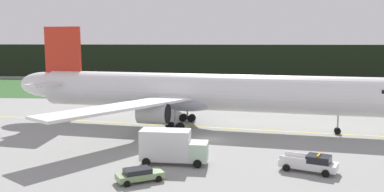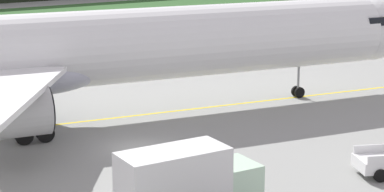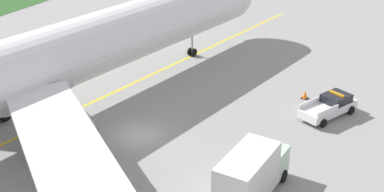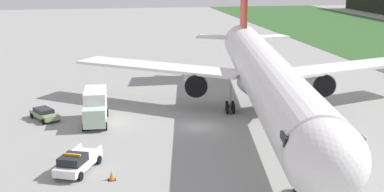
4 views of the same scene
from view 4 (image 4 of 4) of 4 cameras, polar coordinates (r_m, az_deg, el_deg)
ground at (r=57.86m, az=0.68°, el=-3.37°), size 320.00×320.00×0.00m
taxiway_centerline_main at (r=60.72m, az=7.81°, el=-2.65°), size 80.02×14.02×0.01m
airliner at (r=60.00m, az=7.90°, el=2.34°), size 60.75×46.58×15.25m
ops_pickup_truck at (r=46.49m, az=-12.45°, el=-7.06°), size 6.00×4.20×1.94m
catering_truck at (r=59.77m, az=-10.54°, el=-1.11°), size 7.29×2.96×3.86m
staff_car at (r=62.66m, az=-15.85°, el=-1.87°), size 4.69×3.75×1.30m
apron_cone at (r=44.47m, az=-8.79°, el=-8.61°), size 0.64×0.64×0.80m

